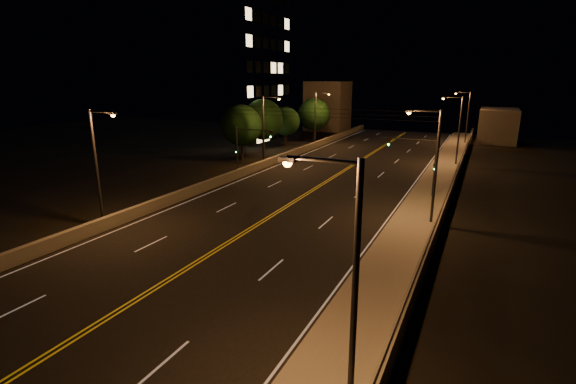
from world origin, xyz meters
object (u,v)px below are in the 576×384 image
at_px(streetlight_0, 346,277).
at_px(traffic_signal_left, 245,146).
at_px(streetlight_5, 266,126).
at_px(tree_1, 263,120).
at_px(streetlight_6, 317,115).
at_px(streetlight_4, 99,161).
at_px(tree_0, 241,125).
at_px(tree_2, 286,122).
at_px(traffic_signal_right, 423,160).
at_px(tree_3, 314,114).
at_px(streetlight_1, 432,160).
at_px(building_tower, 204,57).
at_px(streetlight_3, 466,114).
at_px(streetlight_2, 457,126).

distance_m(streetlight_0, traffic_signal_left, 34.46).
height_order(streetlight_5, tree_1, streetlight_5).
distance_m(streetlight_6, traffic_signal_left, 24.27).
height_order(streetlight_4, tree_1, streetlight_4).
xyz_separation_m(tree_0, tree_2, (-0.04, 13.68, -0.73)).
height_order(traffic_signal_right, traffic_signal_left, same).
distance_m(tree_2, tree_3, 6.64).
bearing_deg(traffic_signal_right, streetlight_1, -78.17).
relative_size(streetlight_4, tree_3, 1.15).
xyz_separation_m(traffic_signal_right, building_tower, (-37.85, 19.59, 10.39)).
bearing_deg(tree_3, building_tower, -150.22).
bearing_deg(streetlight_3, tree_0, -133.06).
distance_m(streetlight_0, traffic_signal_right, 27.93).
xyz_separation_m(streetlight_0, tree_1, (-25.81, 42.11, -0.04)).
bearing_deg(streetlight_4, streetlight_1, 26.37).
height_order(traffic_signal_right, tree_3, tree_3).
bearing_deg(building_tower, tree_0, -38.98).
bearing_deg(streetlight_4, streetlight_3, 68.68).
height_order(building_tower, tree_2, building_tower).
distance_m(streetlight_4, tree_1, 32.67).
bearing_deg(streetlight_5, traffic_signal_left, -80.33).
relative_size(streetlight_1, building_tower, 0.30).
xyz_separation_m(traffic_signal_right, tree_2, (-24.57, 22.50, 0.35)).
distance_m(streetlight_3, traffic_signal_right, 36.82).
relative_size(streetlight_6, tree_3, 1.15).
xyz_separation_m(traffic_signal_left, tree_1, (-5.57, 14.26, 1.39)).
xyz_separation_m(streetlight_0, streetlight_1, (0.00, 20.35, 0.00)).
bearing_deg(streetlight_3, tree_3, -161.00).
distance_m(traffic_signal_left, tree_2, 23.27).
bearing_deg(building_tower, streetlight_5, -35.23).
height_order(traffic_signal_right, building_tower, building_tower).
relative_size(streetlight_6, traffic_signal_right, 1.55).
bearing_deg(tree_1, streetlight_4, -82.27).
bearing_deg(streetlight_6, streetlight_0, -67.64).
bearing_deg(streetlight_5, tree_0, 157.52).
relative_size(streetlight_1, traffic_signal_left, 1.55).
xyz_separation_m(tree_1, tree_3, (2.14, 14.35, -0.23)).
relative_size(streetlight_0, streetlight_1, 1.00).
distance_m(streetlight_0, streetlight_4, 23.52).
xyz_separation_m(streetlight_4, tree_1, (-4.39, 32.37, -0.04)).
xyz_separation_m(streetlight_3, traffic_signal_left, (-20.24, -36.76, -1.43)).
height_order(streetlight_2, streetlight_6, same).
bearing_deg(streetlight_4, traffic_signal_left, 86.30).
bearing_deg(streetlight_1, tree_3, 123.24).
relative_size(streetlight_3, tree_0, 1.17).
height_order(tree_0, tree_2, tree_0).
bearing_deg(streetlight_0, streetlight_1, 90.00).
distance_m(streetlight_2, traffic_signal_left, 26.23).
relative_size(streetlight_6, tree_1, 1.09).
distance_m(traffic_signal_right, tree_0, 26.09).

